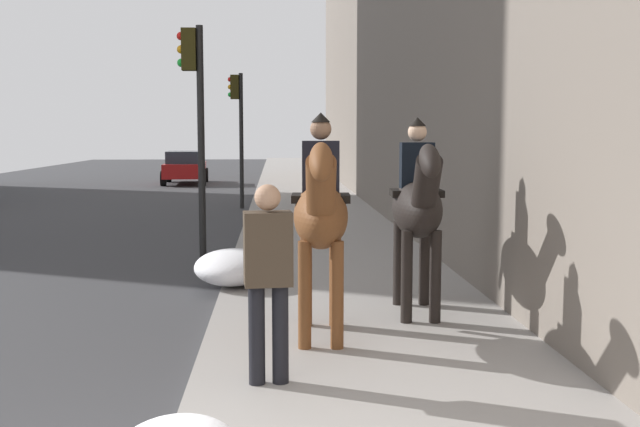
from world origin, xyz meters
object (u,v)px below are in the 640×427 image
at_px(mounted_horse_far, 418,206).
at_px(traffic_light_far_curb, 238,119).
at_px(car_far_lane, 185,167).
at_px(traffic_light_near_curb, 195,106).
at_px(pedestrian_greeting, 268,270).
at_px(mounted_horse_near, 321,213).

distance_m(mounted_horse_far, traffic_light_far_curb, 14.20).
bearing_deg(traffic_light_far_curb, car_far_lane, 14.72).
bearing_deg(traffic_light_near_curb, car_far_lane, 7.32).
bearing_deg(car_far_lane, traffic_light_far_curb, -168.13).
relative_size(pedestrian_greeting, car_far_lane, 0.41).
relative_size(mounted_horse_far, traffic_light_near_curb, 0.57).
xyz_separation_m(mounted_horse_near, traffic_light_far_curb, (14.84, 1.56, 1.22)).
height_order(mounted_horse_far, car_far_lane, mounted_horse_far).
distance_m(mounted_horse_near, car_far_lane, 26.15).
bearing_deg(traffic_light_far_curb, pedestrian_greeting, -176.36).
xyz_separation_m(mounted_horse_near, pedestrian_greeting, (-1.40, 0.52, -0.33)).
relative_size(traffic_light_near_curb, traffic_light_far_curb, 1.02).
bearing_deg(mounted_horse_far, traffic_light_far_curb, -165.59).
distance_m(car_far_lane, traffic_light_far_curb, 11.46).
distance_m(mounted_horse_far, car_far_lane, 25.44).
height_order(mounted_horse_far, traffic_light_near_curb, traffic_light_near_curb).
distance_m(mounted_horse_near, traffic_light_far_curb, 14.97).
relative_size(mounted_horse_near, traffic_light_near_curb, 0.58).
height_order(mounted_horse_near, traffic_light_far_curb, traffic_light_far_curb).
height_order(mounted_horse_far, pedestrian_greeting, mounted_horse_far).
height_order(pedestrian_greeting, car_far_lane, pedestrian_greeting).
bearing_deg(traffic_light_near_curb, pedestrian_greeting, -169.24).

